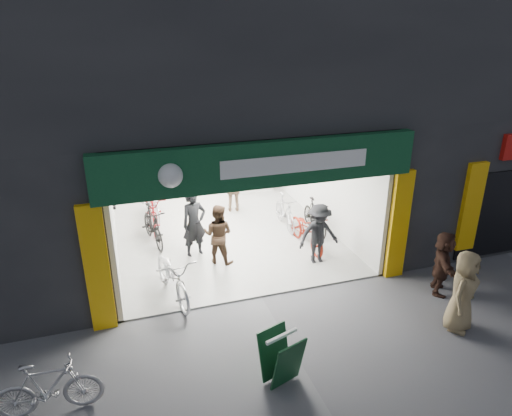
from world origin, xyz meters
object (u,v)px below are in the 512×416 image
sandwich_board (281,357)px  pedestrian_near (463,291)px  bike_left_front (173,276)px  bike_right_front (315,216)px  parked_bike (49,388)px

sandwich_board → pedestrian_near: bearing=-14.5°
pedestrian_near → bike_left_front: bearing=117.6°
bike_left_front → bike_right_front: (4.31, 2.13, -0.06)m
parked_bike → pedestrian_near: pedestrian_near is taller
bike_left_front → parked_bike: 3.43m
parked_bike → bike_left_front: bearing=-37.6°
bike_left_front → parked_bike: bike_left_front is taller
bike_right_front → pedestrian_near: bearing=-79.0°
bike_left_front → sandwich_board: bearing=-77.0°
bike_right_front → parked_bike: 8.08m
bike_right_front → parked_bike: size_ratio=1.01×
parked_bike → sandwich_board: size_ratio=1.75×
bike_left_front → pedestrian_near: bearing=-38.9°
parked_bike → pedestrian_near: size_ratio=0.95×
bike_right_front → parked_bike: (-6.55, -4.73, -0.01)m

